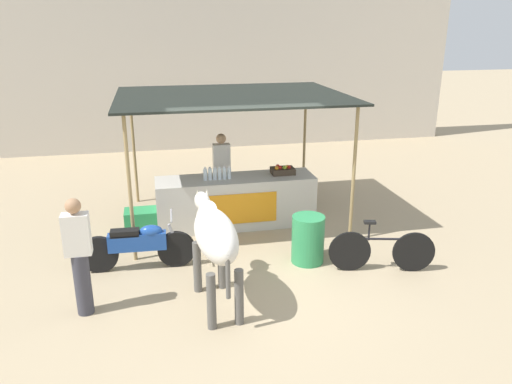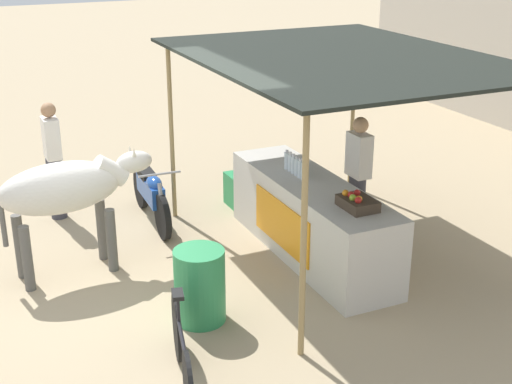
{
  "view_description": "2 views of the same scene",
  "coord_description": "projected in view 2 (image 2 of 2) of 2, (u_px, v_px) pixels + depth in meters",
  "views": [
    {
      "loc": [
        -1.47,
        -6.68,
        3.77
      ],
      "look_at": [
        0.18,
        1.16,
        1.01
      ],
      "focal_mm": 35.0,
      "sensor_mm": 36.0,
      "label": 1
    },
    {
      "loc": [
        7.04,
        -1.78,
        3.93
      ],
      "look_at": [
        0.12,
        1.4,
        1.01
      ],
      "focal_mm": 50.0,
      "sensor_mm": 36.0,
      "label": 2
    }
  ],
  "objects": [
    {
      "name": "vendor_behind_counter",
      "position": [
        358.0,
        178.0,
        9.05
      ],
      "size": [
        0.34,
        0.22,
        1.65
      ],
      "color": "#383842",
      "rests_on": "ground"
    },
    {
      "name": "motorcycle_parked",
      "position": [
        151.0,
        193.0,
        9.73
      ],
      "size": [
        1.8,
        0.55,
        0.9
      ],
      "color": "black",
      "rests_on": "ground"
    },
    {
      "name": "water_bottle_row",
      "position": [
        295.0,
        165.0,
        8.82
      ],
      "size": [
        0.52,
        0.07,
        0.25
      ],
      "color": "silver",
      "rests_on": "stall_counter"
    },
    {
      "name": "water_barrel",
      "position": [
        200.0,
        286.0,
        7.34
      ],
      "size": [
        0.53,
        0.53,
        0.8
      ],
      "primitive_type": "cylinder",
      "color": "#2D8C51",
      "rests_on": "ground"
    },
    {
      "name": "stall_counter",
      "position": [
        311.0,
        219.0,
        8.76
      ],
      "size": [
        3.0,
        0.82,
        0.96
      ],
      "color": "beige",
      "rests_on": "ground"
    },
    {
      "name": "bicycle_leaning",
      "position": [
        182.0,
        354.0,
        6.27
      ],
      "size": [
        1.62,
        0.42,
        0.85
      ],
      "color": "black",
      "rests_on": "ground"
    },
    {
      "name": "fruit_crate",
      "position": [
        357.0,
        202.0,
        7.79
      ],
      "size": [
        0.44,
        0.32,
        0.18
      ],
      "color": "#3F3326",
      "rests_on": "stall_counter"
    },
    {
      "name": "cow",
      "position": [
        66.0,
        191.0,
        8.12
      ],
      "size": [
        0.64,
        1.84,
        1.44
      ],
      "color": "silver",
      "rests_on": "ground"
    },
    {
      "name": "passerby_on_street",
      "position": [
        54.0,
        160.0,
        9.74
      ],
      "size": [
        0.34,
        0.22,
        1.65
      ],
      "color": "#383842",
      "rests_on": "ground"
    },
    {
      "name": "stall_awning",
      "position": [
        338.0,
        63.0,
        8.2
      ],
      "size": [
        4.2,
        3.2,
        2.47
      ],
      "color": "black",
      "rests_on": "ground"
    },
    {
      "name": "ground_plane",
      "position": [
        140.0,
        290.0,
        8.07
      ],
      "size": [
        60.0,
        60.0,
        0.0
      ],
      "primitive_type": "plane",
      "color": "tan"
    },
    {
      "name": "cooler_box",
      "position": [
        245.0,
        191.0,
        10.32
      ],
      "size": [
        0.6,
        0.44,
        0.48
      ],
      "primitive_type": "cube",
      "color": "#268C4C",
      "rests_on": "ground"
    }
  ]
}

